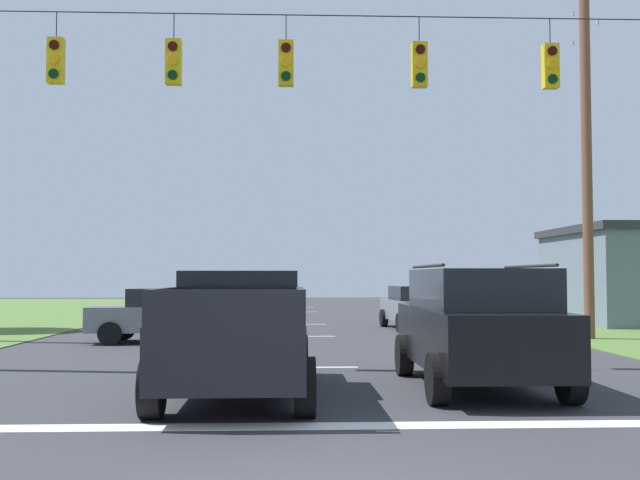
{
  "coord_description": "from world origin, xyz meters",
  "views": [
    {
      "loc": [
        -0.13,
        -6.14,
        1.86
      ],
      "look_at": [
        0.49,
        9.58,
        2.63
      ],
      "focal_mm": 41.99,
      "sensor_mm": 36.0,
      "label": 1
    }
  ],
  "objects_px": {
    "distant_car_oncoming": "(417,307)",
    "utility_pole_mid_right": "(587,155)",
    "suv_black": "(477,324)",
    "pickup_truck": "(238,333)",
    "distant_car_crossing_white": "(221,304)",
    "overhead_signal_span": "(298,152)",
    "distant_car_far_parked": "(168,314)"
  },
  "relations": [
    {
      "from": "suv_black",
      "to": "distant_car_far_parked",
      "type": "distance_m",
      "value": 11.08
    },
    {
      "from": "suv_black",
      "to": "pickup_truck",
      "type": "bearing_deg",
      "value": -172.36
    },
    {
      "from": "overhead_signal_span",
      "to": "distant_car_crossing_white",
      "type": "bearing_deg",
      "value": 101.77
    },
    {
      "from": "distant_car_oncoming",
      "to": "distant_car_far_parked",
      "type": "distance_m",
      "value": 9.34
    },
    {
      "from": "distant_car_far_parked",
      "to": "utility_pole_mid_right",
      "type": "relative_size",
      "value": 0.39
    },
    {
      "from": "overhead_signal_span",
      "to": "distant_car_far_parked",
      "type": "xyz_separation_m",
      "value": [
        -3.61,
        5.82,
        -3.66
      ]
    },
    {
      "from": "overhead_signal_span",
      "to": "distant_car_crossing_white",
      "type": "distance_m",
      "value": 14.34
    },
    {
      "from": "suv_black",
      "to": "distant_car_oncoming",
      "type": "bearing_deg",
      "value": 84.49
    },
    {
      "from": "overhead_signal_span",
      "to": "suv_black",
      "type": "distance_m",
      "value": 5.47
    },
    {
      "from": "suv_black",
      "to": "distant_car_oncoming",
      "type": "relative_size",
      "value": 1.09
    },
    {
      "from": "overhead_signal_span",
      "to": "suv_black",
      "type": "height_order",
      "value": "overhead_signal_span"
    },
    {
      "from": "distant_car_oncoming",
      "to": "utility_pole_mid_right",
      "type": "height_order",
      "value": "utility_pole_mid_right"
    },
    {
      "from": "pickup_truck",
      "to": "utility_pole_mid_right",
      "type": "xyz_separation_m",
      "value": [
        9.63,
        9.9,
        4.5
      ]
    },
    {
      "from": "distant_car_crossing_white",
      "to": "utility_pole_mid_right",
      "type": "distance_m",
      "value": 14.39
    },
    {
      "from": "pickup_truck",
      "to": "distant_car_far_parked",
      "type": "bearing_deg",
      "value": 105.54
    },
    {
      "from": "distant_car_crossing_white",
      "to": "utility_pole_mid_right",
      "type": "height_order",
      "value": "utility_pole_mid_right"
    },
    {
      "from": "overhead_signal_span",
      "to": "distant_car_crossing_white",
      "type": "xyz_separation_m",
      "value": [
        -2.83,
        13.58,
        -3.66
      ]
    },
    {
      "from": "overhead_signal_span",
      "to": "suv_black",
      "type": "bearing_deg",
      "value": -46.51
    },
    {
      "from": "distant_car_crossing_white",
      "to": "distant_car_oncoming",
      "type": "height_order",
      "value": "same"
    },
    {
      "from": "pickup_truck",
      "to": "distant_car_crossing_white",
      "type": "relative_size",
      "value": 1.26
    },
    {
      "from": "distant_car_crossing_white",
      "to": "distant_car_oncoming",
      "type": "xyz_separation_m",
      "value": [
        7.12,
        -2.79,
        0.0
      ]
    },
    {
      "from": "pickup_truck",
      "to": "distant_car_oncoming",
      "type": "relative_size",
      "value": 1.22
    },
    {
      "from": "distant_car_crossing_white",
      "to": "utility_pole_mid_right",
      "type": "xyz_separation_m",
      "value": [
        11.48,
        -7.32,
        4.68
      ]
    },
    {
      "from": "pickup_truck",
      "to": "utility_pole_mid_right",
      "type": "height_order",
      "value": "utility_pole_mid_right"
    },
    {
      "from": "pickup_truck",
      "to": "distant_car_crossing_white",
      "type": "distance_m",
      "value": 17.32
    },
    {
      "from": "suv_black",
      "to": "distant_car_oncoming",
      "type": "xyz_separation_m",
      "value": [
        1.34,
        13.9,
        -0.27
      ]
    },
    {
      "from": "distant_car_far_parked",
      "to": "pickup_truck",
      "type": "bearing_deg",
      "value": -74.46
    },
    {
      "from": "pickup_truck",
      "to": "utility_pole_mid_right",
      "type": "bearing_deg",
      "value": 45.8
    },
    {
      "from": "overhead_signal_span",
      "to": "distant_car_oncoming",
      "type": "bearing_deg",
      "value": 68.31
    },
    {
      "from": "suv_black",
      "to": "utility_pole_mid_right",
      "type": "xyz_separation_m",
      "value": [
        5.7,
        9.37,
        4.4
      ]
    },
    {
      "from": "suv_black",
      "to": "distant_car_oncoming",
      "type": "distance_m",
      "value": 13.97
    },
    {
      "from": "distant_car_crossing_white",
      "to": "distant_car_far_parked",
      "type": "bearing_deg",
      "value": -95.72
    }
  ]
}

